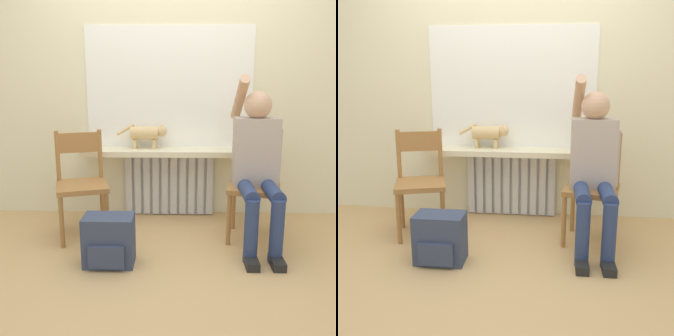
% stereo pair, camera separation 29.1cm
% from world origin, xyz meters
% --- Properties ---
extents(ground_plane, '(12.00, 12.00, 0.00)m').
position_xyz_m(ground_plane, '(0.00, 0.00, 0.00)').
color(ground_plane, tan).
extents(wall_with_window, '(7.00, 0.06, 2.70)m').
position_xyz_m(wall_with_window, '(0.00, 1.23, 1.35)').
color(wall_with_window, beige).
rests_on(wall_with_window, ground_plane).
extents(radiator, '(0.85, 0.08, 0.61)m').
position_xyz_m(radiator, '(0.00, 1.15, 0.30)').
color(radiator, silver).
rests_on(radiator, ground_plane).
extents(windowsill, '(1.58, 0.29, 0.05)m').
position_xyz_m(windowsill, '(0.00, 1.05, 0.63)').
color(windowsill, beige).
rests_on(windowsill, radiator).
extents(window_glass, '(1.52, 0.01, 1.09)m').
position_xyz_m(window_glass, '(0.00, 1.19, 1.20)').
color(window_glass, white).
rests_on(window_glass, windowsill).
extents(chair_left, '(0.50, 0.50, 0.87)m').
position_xyz_m(chair_left, '(-0.71, 0.61, 0.46)').
color(chair_left, '#9E6B38').
rests_on(chair_left, ground_plane).
extents(chair_right, '(0.48, 0.48, 0.87)m').
position_xyz_m(chair_right, '(0.70, 0.61, 0.46)').
color(chair_right, '#9E6B38').
rests_on(chair_right, ground_plane).
extents(person, '(0.36, 0.99, 1.32)m').
position_xyz_m(person, '(0.69, 0.49, 0.67)').
color(person, navy).
rests_on(person, ground_plane).
extents(cat, '(0.46, 0.12, 0.23)m').
position_xyz_m(cat, '(-0.20, 1.09, 0.80)').
color(cat, '#DBB77A').
rests_on(cat, windowsill).
extents(backpack, '(0.35, 0.25, 0.36)m').
position_xyz_m(backpack, '(-0.40, 0.10, 0.18)').
color(backpack, '#333D56').
rests_on(backpack, ground_plane).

